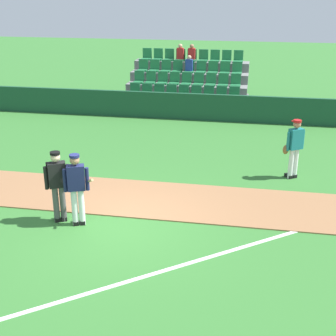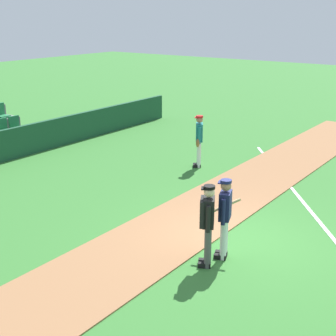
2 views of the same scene
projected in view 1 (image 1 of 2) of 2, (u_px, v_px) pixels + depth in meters
name	position (u px, v px, depth m)	size (l,w,h in m)	color
ground_plane	(116.00, 225.00, 11.22)	(80.00, 80.00, 0.00)	#33702D
infield_dirt_path	(132.00, 197.00, 12.64)	(28.00, 2.30, 0.03)	#936642
foul_line_chalk	(243.00, 247.00, 10.25)	(12.00, 0.10, 0.01)	white
dugout_fence	(180.00, 106.00, 19.86)	(20.00, 0.16, 1.11)	#19472D
stadium_bleachers	(188.00, 91.00, 21.92)	(5.55, 3.80, 2.70)	slate
batter_navy_jersey	(77.00, 187.00, 10.89)	(0.75, 0.69, 1.76)	white
umpire_home_plate	(57.00, 182.00, 11.07)	(0.54, 0.45, 1.76)	#4C4C4C
runner_teal_jersey	(294.00, 147.00, 13.61)	(0.62, 0.45, 1.76)	white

